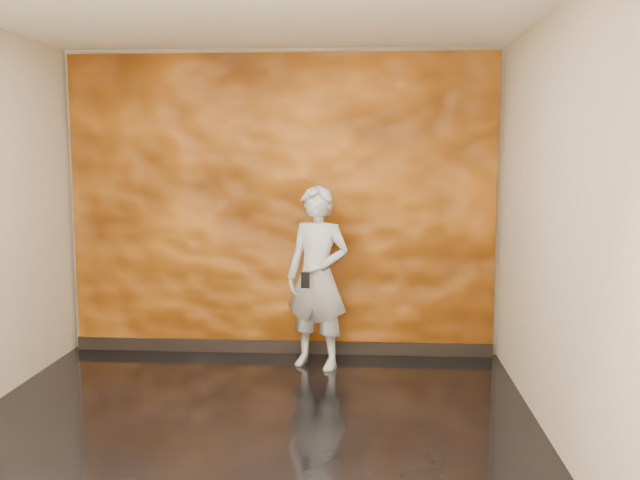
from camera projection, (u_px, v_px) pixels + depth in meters
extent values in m
cube|color=black|center=(246.00, 434.00, 4.78)|extent=(4.00, 4.00, 0.01)
cube|color=#C3B799|center=(282.00, 203.00, 6.58)|extent=(4.00, 0.02, 2.80)
cube|color=#C3B799|center=(149.00, 282.00, 2.62)|extent=(4.00, 0.02, 2.80)
cube|color=#C3B799|center=(559.00, 228.00, 4.46)|extent=(0.02, 4.00, 2.80)
cube|color=white|center=(241.00, 2.00, 4.43)|extent=(4.00, 4.00, 0.01)
cube|color=#C96917|center=(281.00, 206.00, 6.54)|extent=(3.90, 0.06, 2.75)
cube|color=black|center=(281.00, 347.00, 6.67)|extent=(3.90, 0.04, 0.12)
imported|color=#949AA2|center=(318.00, 277.00, 6.17)|extent=(0.68, 0.57, 1.58)
cube|color=black|center=(305.00, 280.00, 5.95)|extent=(0.07, 0.03, 0.14)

